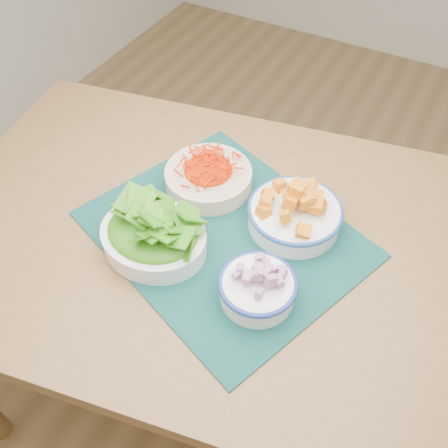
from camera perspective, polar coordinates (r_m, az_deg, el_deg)
name	(u,v)px	position (r m, az deg, el deg)	size (l,w,h in m)	color
ground	(308,331)	(1.84, 9.62, -11.98)	(4.00, 4.00, 0.00)	#99774A
table	(215,257)	(1.17, -1.06, -3.83)	(1.41, 1.07, 0.75)	brown
placemat	(224,234)	(1.09, 0.00, -1.12)	(0.55, 0.45, 0.00)	#072928
carrot_bowl	(208,174)	(1.17, -1.80, 5.73)	(0.21, 0.21, 0.08)	beige
squash_bowl	(295,210)	(1.08, 8.14, 1.62)	(0.23, 0.23, 0.10)	white
lettuce_bowl	(153,231)	(1.03, -8.15, -0.78)	(0.23, 0.20, 0.11)	white
onion_bowl	(258,285)	(0.96, 3.87, -6.99)	(0.19, 0.19, 0.08)	white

